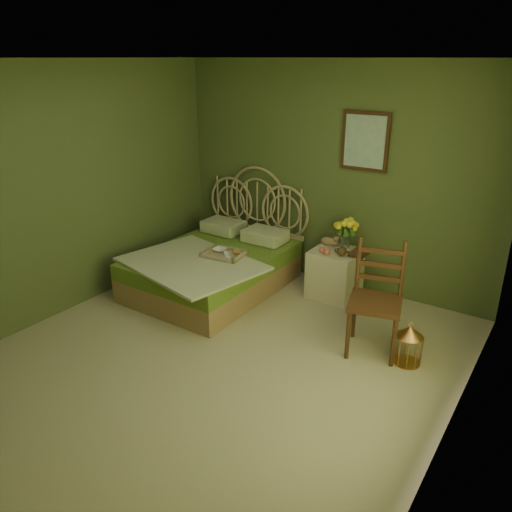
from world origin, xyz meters
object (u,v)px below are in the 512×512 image
Objects in this scene: nightstand at (336,267)px; chair at (380,291)px; birdcage at (408,345)px; bed at (216,265)px.

chair reaches higher than nightstand.
bed is at bearing 172.71° from birdcage.
birdcage is (2.46, -0.31, -0.10)m from bed.
bed is 5.57× the size of birdcage.
nightstand is at bearing 24.43° from bed.
nightstand reaches higher than birdcage.
birdcage is (1.16, -0.90, -0.17)m from nightstand.
birdcage is at bearing -7.29° from bed.
chair is at bearing -44.77° from nightstand.
bed reaches higher than birdcage.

